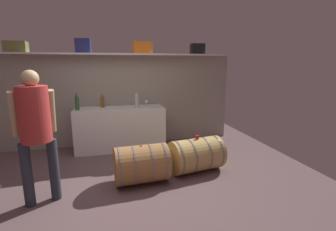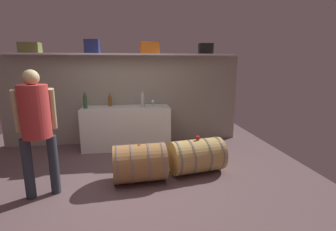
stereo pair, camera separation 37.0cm
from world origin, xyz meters
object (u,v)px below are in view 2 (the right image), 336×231
toolcase_black (206,49)px  wine_barrel_far (140,163)px  work_cabinet (127,127)px  wine_bottle_clear (143,100)px  wine_barrel_near (197,156)px  tasting_cup (198,138)px  wine_bottle_amber (110,100)px  toolcase_navy (92,46)px  winemaker_pouring (36,121)px  toolcase_olive (30,48)px  wine_bottle_green (85,101)px  toolcase_orange (149,48)px  wine_glass (153,102)px

toolcase_black → wine_barrel_far: bearing=-126.4°
work_cabinet → wine_bottle_clear: (0.35, -0.09, 0.59)m
toolcase_black → wine_barrel_near: size_ratio=0.31×
wine_bottle_clear → toolcase_black: bearing=12.9°
toolcase_black → wine_bottle_clear: 1.78m
tasting_cup → toolcase_black: bearing=70.9°
wine_bottle_clear → wine_bottle_amber: bearing=160.5°
toolcase_navy → winemaker_pouring: (-0.43, -2.07, -1.07)m
toolcase_olive → wine_bottle_green: toolcase_olive is taller
wine_bottle_clear → wine_bottle_amber: 0.73m
toolcase_navy → wine_barrel_near: 3.05m
toolcase_orange → wine_bottle_clear: toolcase_orange is taller
toolcase_olive → toolcase_orange: size_ratio=0.97×
wine_bottle_clear → wine_bottle_green: size_ratio=1.04×
toolcase_orange → wine_bottle_amber: 1.39m
wine_bottle_clear → tasting_cup: size_ratio=5.95×
toolcase_navy → wine_bottle_clear: bearing=-13.5°
wine_bottle_green → wine_barrel_far: wine_bottle_green is taller
toolcase_orange → wine_bottle_green: size_ratio=1.19×
toolcase_navy → wine_bottle_amber: 1.15m
wine_bottle_amber → wine_barrel_far: 1.97m
toolcase_olive → toolcase_black: (3.59, 0.00, 0.01)m
wine_bottle_clear → wine_barrel_near: wine_bottle_clear is taller
wine_barrel_near → winemaker_pouring: winemaker_pouring is taller
wine_glass → wine_barrel_near: (0.60, -1.51, -0.68)m
toolcase_olive → tasting_cup: (3.02, -1.64, -1.49)m
wine_glass → winemaker_pouring: (-1.65, -1.94, 0.08)m
toolcase_olive → work_cabinet: size_ratio=0.21×
wine_glass → work_cabinet: bearing=-169.6°
toolcase_olive → wine_bottle_green: (1.03, -0.28, -1.04)m
work_cabinet → wine_barrel_far: work_cabinet is taller
wine_bottle_amber → wine_bottle_green: (-0.47, -0.20, 0.03)m
wine_glass → wine_bottle_green: bearing=-173.4°
toolcase_olive → toolcase_navy: toolcase_navy is taller
toolcase_orange → wine_glass: (0.05, -0.12, -1.13)m
wine_bottle_green → wine_glass: (1.38, 0.16, -0.07)m
work_cabinet → tasting_cup: 1.84m
toolcase_navy → wine_barrel_far: toolcase_navy is taller
wine_bottle_amber → toolcase_olive: bearing=177.0°
wine_bottle_green → winemaker_pouring: (-0.27, -1.78, 0.01)m
wine_glass → tasting_cup: size_ratio=2.20×
wine_bottle_amber → wine_glass: 0.91m
wine_barrel_near → wine_bottle_green: bearing=134.8°
toolcase_orange → tasting_cup: (0.66, -1.64, -1.50)m
wine_barrel_near → wine_barrel_far: bearing=-179.3°
wine_bottle_clear → wine_bottle_green: 1.16m
wine_bottle_clear → wine_glass: (0.22, 0.20, -0.07)m
wine_bottle_amber → work_cabinet: bearing=-23.8°
wine_glass → wine_barrel_far: (-0.34, -1.70, -0.67)m
wine_barrel_far → winemaker_pouring: winemaker_pouring is taller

